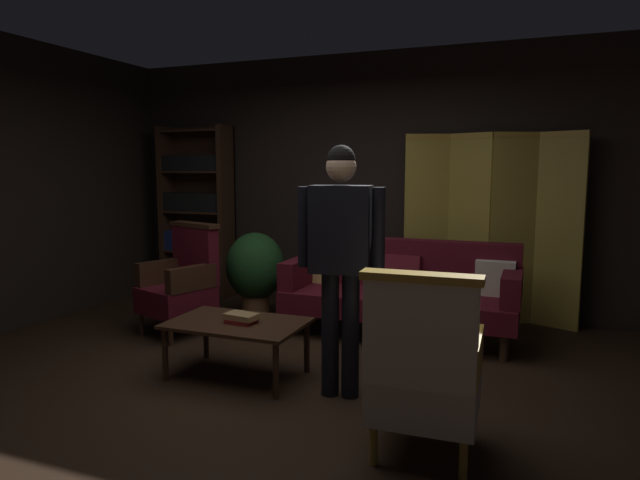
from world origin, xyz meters
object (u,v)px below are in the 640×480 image
(armchair_wing_left, at_px, (182,282))
(potted_plant, at_px, (255,269))
(velvet_couch, at_px, (401,287))
(bookshelf, at_px, (197,209))
(standing_figure, at_px, (341,248))
(folding_screen, at_px, (490,225))
(book_red_leather, at_px, (242,321))
(book_tan_leather, at_px, (241,316))
(armchair_gilt_accent, at_px, (424,370))
(coffee_table, at_px, (237,328))

(armchair_wing_left, bearing_deg, potted_plant, 61.52)
(potted_plant, bearing_deg, velvet_couch, -0.87)
(bookshelf, relative_size, velvet_couch, 0.97)
(bookshelf, xyz_separation_m, potted_plant, (1.17, -0.72, -0.54))
(standing_figure, bearing_deg, folding_screen, 71.32)
(book_red_leather, xyz_separation_m, book_tan_leather, (0.00, 0.00, 0.03))
(bookshelf, height_order, armchair_gilt_accent, bookshelf)
(velvet_couch, bearing_deg, bookshelf, 164.69)
(standing_figure, bearing_deg, coffee_table, 176.19)
(standing_figure, xyz_separation_m, book_red_leather, (-0.79, 0.04, -0.59))
(armchair_gilt_accent, relative_size, potted_plant, 1.16)
(standing_figure, bearing_deg, armchair_wing_left, 156.08)
(potted_plant, relative_size, book_red_leather, 4.46)
(bookshelf, bearing_deg, book_red_leather, -50.18)
(bookshelf, xyz_separation_m, coffee_table, (1.81, -2.21, -0.69))
(coffee_table, relative_size, armchair_gilt_accent, 0.96)
(velvet_couch, height_order, potted_plant, potted_plant)
(folding_screen, bearing_deg, armchair_gilt_accent, -91.88)
(velvet_couch, bearing_deg, book_tan_leather, -119.80)
(velvet_couch, bearing_deg, folding_screen, 47.32)
(bookshelf, height_order, book_red_leather, bookshelf)
(bookshelf, xyz_separation_m, book_tan_leather, (1.85, -2.22, -0.59))
(armchair_gilt_accent, height_order, book_tan_leather, armchair_gilt_accent)
(armchair_gilt_accent, distance_m, armchair_wing_left, 2.92)
(folding_screen, xyz_separation_m, potted_plant, (-2.25, -0.76, -0.47))
(book_red_leather, bearing_deg, folding_screen, 55.28)
(bookshelf, height_order, coffee_table, bookshelf)
(coffee_table, bearing_deg, velvet_couch, 58.69)
(bookshelf, distance_m, armchair_wing_left, 1.73)
(folding_screen, relative_size, velvet_couch, 0.90)
(bookshelf, xyz_separation_m, standing_figure, (2.64, -2.27, -0.04))
(coffee_table, height_order, book_red_leather, book_red_leather)
(standing_figure, height_order, book_red_leather, standing_figure)
(folding_screen, xyz_separation_m, coffee_table, (-1.61, -2.25, -0.61))
(velvet_couch, bearing_deg, standing_figure, -92.29)
(folding_screen, bearing_deg, book_tan_leather, -124.72)
(bookshelf, xyz_separation_m, book_red_leather, (1.85, -2.22, -0.63))
(potted_plant, relative_size, book_tan_leather, 3.77)
(armchair_wing_left, height_order, potted_plant, armchair_wing_left)
(bookshelf, bearing_deg, potted_plant, -31.50)
(coffee_table, relative_size, potted_plant, 1.11)
(book_red_leather, height_order, book_tan_leather, book_tan_leather)
(velvet_couch, xyz_separation_m, book_tan_leather, (-0.85, -1.48, 0.02))
(standing_figure, height_order, book_tan_leather, standing_figure)
(armchair_gilt_accent, relative_size, book_tan_leather, 4.37)
(bookshelf, relative_size, book_red_leather, 10.18)
(armchair_wing_left, bearing_deg, book_tan_leather, -36.02)
(standing_figure, bearing_deg, velvet_couch, 87.71)
(folding_screen, height_order, book_tan_leather, folding_screen)
(armchair_gilt_accent, relative_size, book_red_leather, 5.16)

